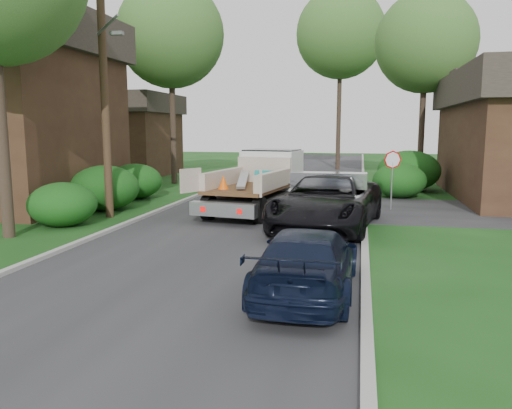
{
  "coord_description": "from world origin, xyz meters",
  "views": [
    {
      "loc": [
        3.92,
        -12.37,
        3.34
      ],
      "look_at": [
        1.0,
        1.51,
        1.2
      ],
      "focal_mm": 35.0,
      "sensor_mm": 36.0,
      "label": 1
    }
  ],
  "objects_px": {
    "house_left_far": "(121,133)",
    "flatbed_truck": "(263,177)",
    "tree_right_far": "(426,43)",
    "tree_left_far": "(171,35)",
    "utility_pole": "(104,79)",
    "tree_left_back": "(32,26)",
    "tree_center_far": "(341,34)",
    "black_pickup": "(327,202)",
    "stop_sign": "(392,168)",
    "navy_suv": "(308,261)"
  },
  "relations": [
    {
      "from": "house_left_far",
      "to": "flatbed_truck",
      "type": "xyz_separation_m",
      "value": [
        13.4,
        -13.89,
        -1.71
      ]
    },
    {
      "from": "tree_right_far",
      "to": "flatbed_truck",
      "type": "height_order",
      "value": "tree_right_far"
    },
    {
      "from": "tree_left_far",
      "to": "utility_pole",
      "type": "bearing_deg",
      "value": -80.46
    },
    {
      "from": "tree_left_back",
      "to": "flatbed_truck",
      "type": "bearing_deg",
      "value": -19.4
    },
    {
      "from": "tree_right_far",
      "to": "tree_center_far",
      "type": "xyz_separation_m",
      "value": [
        -5.5,
        10.0,
        2.5
      ]
    },
    {
      "from": "utility_pole",
      "to": "flatbed_truck",
      "type": "height_order",
      "value": "utility_pole"
    },
    {
      "from": "tree_right_far",
      "to": "flatbed_truck",
      "type": "distance_m",
      "value": 15.82
    },
    {
      "from": "tree_right_far",
      "to": "flatbed_truck",
      "type": "relative_size",
      "value": 1.68
    },
    {
      "from": "utility_pole",
      "to": "tree_left_far",
      "type": "relative_size",
      "value": 0.82
    },
    {
      "from": "tree_left_far",
      "to": "black_pickup",
      "type": "xyz_separation_m",
      "value": [
        10.35,
        -12.5,
        -8.06
      ]
    },
    {
      "from": "black_pickup",
      "to": "house_left_far",
      "type": "bearing_deg",
      "value": 141.11
    },
    {
      "from": "flatbed_truck",
      "to": "black_pickup",
      "type": "bearing_deg",
      "value": -42.04
    },
    {
      "from": "tree_left_back",
      "to": "tree_center_far",
      "type": "height_order",
      "value": "tree_center_far"
    },
    {
      "from": "utility_pole",
      "to": "tree_right_far",
      "type": "height_order",
      "value": "tree_right_far"
    },
    {
      "from": "house_left_far",
      "to": "tree_center_far",
      "type": "bearing_deg",
      "value": 27.3
    },
    {
      "from": "black_pickup",
      "to": "tree_center_far",
      "type": "bearing_deg",
      "value": 99.96
    },
    {
      "from": "stop_sign",
      "to": "tree_left_back",
      "type": "height_order",
      "value": "tree_left_back"
    },
    {
      "from": "stop_sign",
      "to": "black_pickup",
      "type": "relative_size",
      "value": 0.38
    },
    {
      "from": "stop_sign",
      "to": "navy_suv",
      "type": "height_order",
      "value": "stop_sign"
    },
    {
      "from": "tree_left_far",
      "to": "navy_suv",
      "type": "height_order",
      "value": "tree_left_far"
    },
    {
      "from": "black_pickup",
      "to": "tree_left_back",
      "type": "bearing_deg",
      "value": 161.29
    },
    {
      "from": "utility_pole",
      "to": "tree_left_back",
      "type": "relative_size",
      "value": 0.83
    },
    {
      "from": "house_left_far",
      "to": "tree_left_back",
      "type": "distance_m",
      "value": 10.79
    },
    {
      "from": "utility_pole",
      "to": "black_pickup",
      "type": "xyz_separation_m",
      "value": [
        8.33,
        -0.48,
        -4.26
      ]
    },
    {
      "from": "utility_pole",
      "to": "flatbed_truck",
      "type": "relative_size",
      "value": 1.46
    },
    {
      "from": "house_left_far",
      "to": "tree_left_far",
      "type": "bearing_deg",
      "value": -39.81
    },
    {
      "from": "flatbed_truck",
      "to": "house_left_far",
      "type": "bearing_deg",
      "value": 142.64
    },
    {
      "from": "flatbed_truck",
      "to": "stop_sign",
      "type": "bearing_deg",
      "value": 18.24
    },
    {
      "from": "house_left_far",
      "to": "tree_left_back",
      "type": "bearing_deg",
      "value": -93.18
    },
    {
      "from": "stop_sign",
      "to": "tree_left_back",
      "type": "xyz_separation_m",
      "value": [
        -19.2,
        4.0,
        7.2
      ]
    },
    {
      "from": "tree_left_far",
      "to": "flatbed_truck",
      "type": "relative_size",
      "value": 1.78
    },
    {
      "from": "tree_left_back",
      "to": "black_pickup",
      "type": "bearing_deg",
      "value": -26.78
    },
    {
      "from": "tree_right_far",
      "to": "flatbed_truck",
      "type": "bearing_deg",
      "value": -122.59
    },
    {
      "from": "tree_right_far",
      "to": "black_pickup",
      "type": "relative_size",
      "value": 1.75
    },
    {
      "from": "utility_pole",
      "to": "black_pickup",
      "type": "bearing_deg",
      "value": -3.31
    },
    {
      "from": "tree_right_far",
      "to": "stop_sign",
      "type": "bearing_deg",
      "value": -101.81
    },
    {
      "from": "flatbed_truck",
      "to": "tree_left_far",
      "type": "bearing_deg",
      "value": 138.43
    },
    {
      "from": "utility_pole",
      "to": "black_pickup",
      "type": "height_order",
      "value": "utility_pole"
    },
    {
      "from": "tree_left_far",
      "to": "tree_center_far",
      "type": "xyz_separation_m",
      "value": [
        9.5,
        13.0,
        2.0
      ]
    },
    {
      "from": "tree_center_far",
      "to": "tree_left_back",
      "type": "bearing_deg",
      "value": -133.26
    },
    {
      "from": "stop_sign",
      "to": "tree_right_far",
      "type": "distance_m",
      "value": 13.08
    },
    {
      "from": "tree_left_back",
      "to": "flatbed_truck",
      "type": "height_order",
      "value": "tree_left_back"
    },
    {
      "from": "house_left_far",
      "to": "flatbed_truck",
      "type": "distance_m",
      "value": 19.37
    },
    {
      "from": "tree_center_far",
      "to": "flatbed_truck",
      "type": "xyz_separation_m",
      "value": [
        -2.1,
        -21.89,
        -9.63
      ]
    },
    {
      "from": "house_left_far",
      "to": "navy_suv",
      "type": "bearing_deg",
      "value": -56.17
    },
    {
      "from": "utility_pole",
      "to": "tree_left_back",
      "type": "distance_m",
      "value": 12.3
    },
    {
      "from": "tree_left_back",
      "to": "navy_suv",
      "type": "relative_size",
      "value": 2.56
    },
    {
      "from": "tree_left_far",
      "to": "black_pickup",
      "type": "relative_size",
      "value": 1.85
    },
    {
      "from": "utility_pole",
      "to": "tree_right_far",
      "type": "distance_m",
      "value": 20.12
    },
    {
      "from": "flatbed_truck",
      "to": "navy_suv",
      "type": "xyz_separation_m",
      "value": [
        3.02,
        -10.61,
        -0.66
      ]
    }
  ]
}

